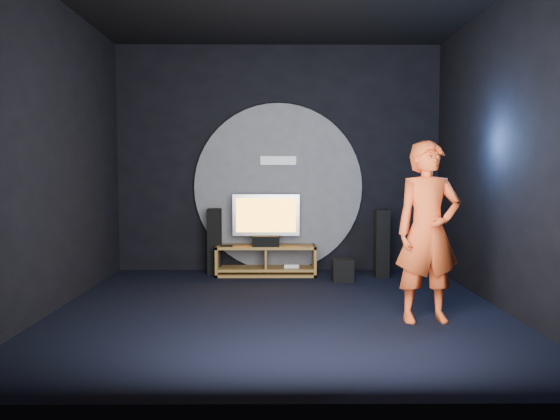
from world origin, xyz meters
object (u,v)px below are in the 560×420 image
object	(u,v)px
tower_speaker_right	(382,243)
player	(428,232)
tv	(266,217)
subwoofer	(343,270)
media_console	(266,262)
tower_speaker_left	(215,241)

from	to	relation	value
tower_speaker_right	player	bearing A→B (deg)	-89.79
tv	subwoofer	xyz separation A→B (m)	(1.09, -0.52, -0.71)
media_console	player	xyz separation A→B (m)	(1.70, -2.53, 0.74)
tower_speaker_left	player	bearing A→B (deg)	-46.62
tv	tower_speaker_right	size ratio (longest dim) A/B	1.01
media_console	tower_speaker_right	world-z (taller)	tower_speaker_right
tv	player	world-z (taller)	player
tower_speaker_right	player	size ratio (longest dim) A/B	0.53
tower_speaker_right	player	xyz separation A→B (m)	(0.01, -2.38, 0.44)
media_console	tower_speaker_left	distance (m)	0.85
tower_speaker_left	tower_speaker_right	world-z (taller)	same
tv	player	xyz separation A→B (m)	(1.71, -2.60, 0.07)
subwoofer	player	distance (m)	2.30
tower_speaker_right	player	world-z (taller)	player
media_console	subwoofer	distance (m)	1.18
subwoofer	player	bearing A→B (deg)	-73.47
tower_speaker_right	subwoofer	bearing A→B (deg)	-153.50
media_console	tower_speaker_left	xyz separation A→B (m)	(-0.79, 0.10, 0.30)
media_console	tower_speaker_right	xyz separation A→B (m)	(1.70, -0.15, 0.30)
tower_speaker_right	subwoofer	size ratio (longest dim) A/B	3.12
tower_speaker_right	tv	bearing A→B (deg)	172.69
tv	tower_speaker_right	xyz separation A→B (m)	(1.70, -0.22, -0.37)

